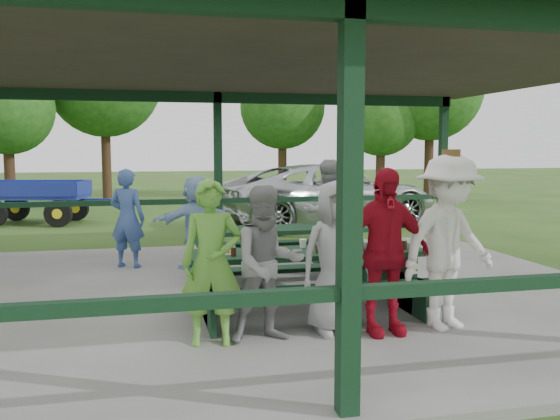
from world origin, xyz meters
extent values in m
plane|color=#274A17|center=(0.00, 0.00, 0.00)|extent=(90.00, 90.00, 0.00)
cube|color=slate|center=(0.00, 0.00, 0.05)|extent=(10.00, 8.00, 0.10)
cube|color=black|center=(0.00, -3.80, 1.60)|extent=(0.15, 0.15, 3.00)
cube|color=black|center=(0.00, 3.80, 1.60)|extent=(0.15, 0.15, 3.00)
cube|color=black|center=(4.80, 3.80, 1.60)|extent=(0.15, 0.15, 3.00)
cube|color=black|center=(-2.40, 3.80, 1.00)|extent=(4.65, 0.10, 0.10)
cube|color=black|center=(2.40, 3.80, 1.00)|extent=(4.65, 0.10, 0.10)
cube|color=black|center=(0.00, -3.80, 3.00)|extent=(9.80, 0.15, 0.20)
cube|color=black|center=(0.00, 3.80, 3.00)|extent=(9.80, 0.15, 0.20)
cube|color=#302722|center=(0.00, 0.00, 3.22)|extent=(10.60, 8.60, 0.24)
cube|color=black|center=(0.43, -1.20, 0.82)|extent=(2.73, 0.75, 0.06)
cube|color=black|center=(0.43, -1.75, 0.53)|extent=(2.73, 0.28, 0.05)
cube|color=black|center=(0.43, -0.65, 0.53)|extent=(2.73, 0.28, 0.05)
cube|color=black|center=(-0.76, -1.20, 0.47)|extent=(0.06, 0.70, 0.75)
cube|color=black|center=(1.61, -1.20, 0.47)|extent=(0.06, 0.70, 0.75)
cube|color=black|center=(-0.76, -1.20, 0.33)|extent=(0.06, 1.39, 0.45)
cube|color=black|center=(1.61, -1.20, 0.33)|extent=(0.06, 1.39, 0.45)
cube|color=black|center=(0.62, 0.80, 0.82)|extent=(2.53, 0.75, 0.06)
cube|color=black|center=(0.62, 0.25, 0.53)|extent=(2.53, 0.28, 0.05)
cube|color=black|center=(0.62, 1.35, 0.53)|extent=(2.53, 0.28, 0.05)
cube|color=black|center=(-0.46, 0.80, 0.47)|extent=(0.06, 0.70, 0.75)
cube|color=black|center=(1.71, 0.80, 0.47)|extent=(0.06, 0.70, 0.75)
cube|color=black|center=(-0.46, 0.80, 0.33)|extent=(0.06, 1.39, 0.45)
cube|color=black|center=(1.71, 0.80, 0.33)|extent=(0.06, 1.39, 0.45)
cylinder|color=white|center=(-0.54, -1.20, 0.86)|extent=(0.22, 0.22, 0.01)
torus|color=#935B34|center=(-0.58, -1.22, 0.88)|extent=(0.10, 0.10, 0.03)
torus|color=#935B34|center=(-0.50, -1.22, 0.88)|extent=(0.10, 0.10, 0.03)
torus|color=#935B34|center=(-0.54, -1.16, 0.88)|extent=(0.10, 0.10, 0.03)
cylinder|color=white|center=(0.09, -1.20, 0.86)|extent=(0.22, 0.22, 0.01)
torus|color=#935B34|center=(0.05, -1.22, 0.88)|extent=(0.10, 0.10, 0.03)
torus|color=#935B34|center=(0.13, -1.22, 0.88)|extent=(0.10, 0.10, 0.03)
torus|color=#935B34|center=(0.09, -1.16, 0.88)|extent=(0.10, 0.10, 0.03)
cylinder|color=white|center=(0.88, -1.20, 0.86)|extent=(0.22, 0.22, 0.01)
torus|color=#935B34|center=(0.84, -1.22, 0.88)|extent=(0.10, 0.10, 0.03)
torus|color=#935B34|center=(0.92, -1.22, 0.88)|extent=(0.10, 0.10, 0.03)
torus|color=#935B34|center=(0.88, -1.16, 0.88)|extent=(0.10, 0.10, 0.03)
cylinder|color=white|center=(1.53, -1.20, 0.86)|extent=(0.22, 0.22, 0.01)
torus|color=#935B34|center=(1.49, -1.22, 0.88)|extent=(0.10, 0.10, 0.03)
torus|color=#935B34|center=(1.57, -1.22, 0.88)|extent=(0.10, 0.10, 0.03)
torus|color=#935B34|center=(1.53, -1.16, 0.88)|extent=(0.10, 0.10, 0.03)
cylinder|color=#381E0F|center=(-0.47, -1.38, 0.90)|extent=(0.06, 0.06, 0.10)
cylinder|color=#381E0F|center=(0.50, -1.38, 0.90)|extent=(0.06, 0.06, 0.10)
cylinder|color=#381E0F|center=(0.62, -1.38, 0.90)|extent=(0.06, 0.06, 0.10)
cylinder|color=#381E0F|center=(1.55, -1.38, 0.90)|extent=(0.06, 0.06, 0.10)
cylinder|color=#381E0F|center=(1.68, -1.38, 0.90)|extent=(0.06, 0.06, 0.10)
cone|color=white|center=(0.03, -1.00, 0.90)|extent=(0.09, 0.09, 0.10)
cone|color=white|center=(0.42, -1.00, 0.90)|extent=(0.09, 0.09, 0.10)
cone|color=white|center=(0.62, -1.00, 0.90)|extent=(0.09, 0.09, 0.10)
imported|color=#61A63A|center=(-0.79, -2.04, 0.92)|extent=(0.64, 0.46, 1.63)
imported|color=gray|center=(-0.23, -2.06, 0.88)|extent=(0.82, 0.67, 1.57)
imported|color=#97979A|center=(0.52, -1.95, 0.90)|extent=(0.82, 0.57, 1.60)
imported|color=#A70E1F|center=(0.99, -2.09, 0.97)|extent=(1.03, 0.45, 1.74)
imported|color=white|center=(1.73, -2.08, 1.03)|extent=(1.35, 0.99, 1.87)
cylinder|color=brown|center=(1.73, -2.08, 1.91)|extent=(0.39, 0.39, 0.02)
cylinder|color=brown|center=(1.73, -2.08, 1.97)|extent=(0.23, 0.23, 0.11)
imported|color=#8BAFD8|center=(-0.62, 1.79, 0.85)|extent=(1.45, 0.97, 1.50)
imported|color=#385492|center=(-1.69, 2.07, 0.90)|extent=(0.69, 0.59, 1.61)
imported|color=gray|center=(1.56, 1.70, 0.97)|extent=(1.00, 0.88, 1.74)
imported|color=silver|center=(3.31, 7.13, 0.80)|extent=(6.20, 3.76, 1.61)
cube|color=navy|center=(-4.26, 9.15, 0.74)|extent=(2.80, 1.81, 0.11)
cube|color=navy|center=(-4.40, 8.52, 0.97)|extent=(2.54, 0.60, 0.37)
cube|color=navy|center=(-4.12, 9.78, 0.97)|extent=(2.54, 0.60, 0.37)
cube|color=navy|center=(-3.00, 8.88, 0.97)|extent=(0.33, 1.28, 0.37)
cylinder|color=black|center=(-4.93, 10.00, 0.35)|extent=(0.72, 0.31, 0.70)
cylinder|color=yellow|center=(-4.93, 10.00, 0.35)|extent=(0.30, 0.25, 0.26)
cylinder|color=black|center=(-3.59, 8.30, 0.35)|extent=(0.72, 0.31, 0.70)
cylinder|color=yellow|center=(-3.59, 8.30, 0.35)|extent=(0.30, 0.25, 0.26)
cylinder|color=black|center=(-3.30, 9.65, 0.35)|extent=(0.72, 0.31, 0.70)
cylinder|color=yellow|center=(-3.30, 9.65, 0.35)|extent=(0.30, 0.25, 0.26)
cube|color=navy|center=(-2.55, 8.78, 0.65)|extent=(0.92, 0.27, 0.07)
cylinder|color=#312113|center=(-5.95, 14.36, 1.25)|extent=(0.36, 0.36, 2.50)
sphere|color=#194813|center=(-5.95, 14.36, 3.40)|extent=(3.20, 3.20, 3.20)
cylinder|color=#312113|center=(-2.84, 16.39, 1.70)|extent=(0.36, 0.36, 3.40)
sphere|color=#194813|center=(-2.84, 16.39, 4.62)|extent=(4.35, 4.35, 4.35)
cylinder|color=#312113|center=(4.26, 16.49, 1.38)|extent=(0.36, 0.36, 2.75)
sphere|color=#194813|center=(4.26, 16.49, 3.74)|extent=(3.52, 3.52, 3.52)
cylinder|color=#312113|center=(7.77, 14.37, 1.19)|extent=(0.36, 0.36, 2.37)
sphere|color=#194813|center=(7.77, 14.37, 3.23)|extent=(3.04, 3.04, 3.04)
cylinder|color=#312113|center=(9.76, 14.16, 1.61)|extent=(0.36, 0.36, 3.22)
sphere|color=#194813|center=(9.76, 14.16, 4.37)|extent=(4.12, 4.12, 4.12)
camera|label=1|loc=(-1.41, -7.75, 2.04)|focal=38.00mm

